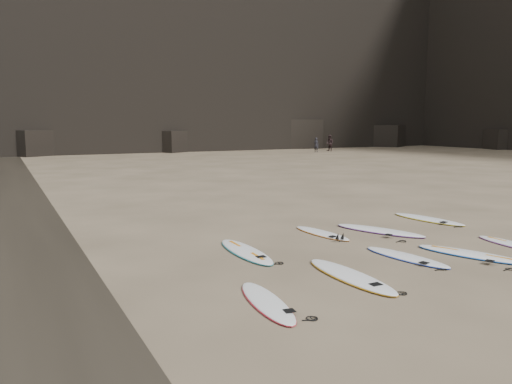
{
  "coord_description": "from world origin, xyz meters",
  "views": [
    {
      "loc": [
        -8.71,
        -8.34,
        3.19
      ],
      "look_at": [
        -3.14,
        2.48,
        1.5
      ],
      "focal_mm": 35.0,
      "sensor_mm": 36.0,
      "label": 1
    }
  ],
  "objects_px": {
    "surfboard_2": "(406,257)",
    "surfboard_6": "(322,233)",
    "person_a": "(316,145)",
    "surfboard_5": "(246,251)",
    "surfboard_0": "(267,302)",
    "surfboard_3": "(472,254)",
    "surfboard_7": "(379,230)",
    "surfboard_1": "(350,275)",
    "person_b": "(330,143)",
    "surfboard_8": "(428,219)"
  },
  "relations": [
    {
      "from": "surfboard_2",
      "to": "person_a",
      "type": "bearing_deg",
      "value": 50.2
    },
    {
      "from": "surfboard_1",
      "to": "surfboard_3",
      "type": "bearing_deg",
      "value": 1.07
    },
    {
      "from": "surfboard_5",
      "to": "surfboard_8",
      "type": "distance_m",
      "value": 7.25
    },
    {
      "from": "surfboard_1",
      "to": "person_a",
      "type": "height_order",
      "value": "person_a"
    },
    {
      "from": "surfboard_1",
      "to": "surfboard_8",
      "type": "relative_size",
      "value": 1.05
    },
    {
      "from": "surfboard_8",
      "to": "surfboard_1",
      "type": "bearing_deg",
      "value": -156.58
    },
    {
      "from": "surfboard_0",
      "to": "surfboard_8",
      "type": "relative_size",
      "value": 0.86
    },
    {
      "from": "surfboard_0",
      "to": "surfboard_3",
      "type": "relative_size",
      "value": 0.85
    },
    {
      "from": "surfboard_0",
      "to": "person_a",
      "type": "xyz_separation_m",
      "value": [
        26.78,
        38.07,
        0.76
      ]
    },
    {
      "from": "surfboard_3",
      "to": "surfboard_8",
      "type": "bearing_deg",
      "value": 36.08
    },
    {
      "from": "surfboard_6",
      "to": "person_b",
      "type": "height_order",
      "value": "person_b"
    },
    {
      "from": "surfboard_2",
      "to": "surfboard_8",
      "type": "bearing_deg",
      "value": 29.72
    },
    {
      "from": "surfboard_3",
      "to": "surfboard_8",
      "type": "height_order",
      "value": "same"
    },
    {
      "from": "surfboard_3",
      "to": "surfboard_7",
      "type": "bearing_deg",
      "value": 72.51
    },
    {
      "from": "surfboard_6",
      "to": "person_b",
      "type": "xyz_separation_m",
      "value": [
        25.15,
        34.77,
        0.87
      ]
    },
    {
      "from": "surfboard_3",
      "to": "surfboard_7",
      "type": "distance_m",
      "value": 3.11
    },
    {
      "from": "person_a",
      "to": "surfboard_7",
      "type": "bearing_deg",
      "value": 122.99
    },
    {
      "from": "surfboard_5",
      "to": "surfboard_6",
      "type": "xyz_separation_m",
      "value": [
        2.87,
        0.87,
        -0.01
      ]
    },
    {
      "from": "surfboard_2",
      "to": "surfboard_6",
      "type": "distance_m",
      "value": 3.08
    },
    {
      "from": "surfboard_3",
      "to": "surfboard_6",
      "type": "height_order",
      "value": "surfboard_3"
    },
    {
      "from": "surfboard_6",
      "to": "person_a",
      "type": "xyz_separation_m",
      "value": [
        22.71,
        33.89,
        0.76
      ]
    },
    {
      "from": "surfboard_1",
      "to": "surfboard_6",
      "type": "bearing_deg",
      "value": 64.15
    },
    {
      "from": "surfboard_5",
      "to": "person_b",
      "type": "xyz_separation_m",
      "value": [
        28.02,
        35.64,
        0.87
      ]
    },
    {
      "from": "surfboard_7",
      "to": "surfboard_8",
      "type": "height_order",
      "value": "surfboard_7"
    },
    {
      "from": "surfboard_3",
      "to": "surfboard_8",
      "type": "xyz_separation_m",
      "value": [
        2.44,
        3.72,
        -0.0
      ]
    },
    {
      "from": "surfboard_0",
      "to": "surfboard_6",
      "type": "distance_m",
      "value": 5.83
    },
    {
      "from": "surfboard_5",
      "to": "person_b",
      "type": "relative_size",
      "value": 1.49
    },
    {
      "from": "surfboard_5",
      "to": "surfboard_6",
      "type": "distance_m",
      "value": 3.0
    },
    {
      "from": "surfboard_7",
      "to": "surfboard_8",
      "type": "relative_size",
      "value": 1.05
    },
    {
      "from": "surfboard_1",
      "to": "surfboard_8",
      "type": "height_order",
      "value": "surfboard_1"
    },
    {
      "from": "surfboard_2",
      "to": "surfboard_0",
      "type": "bearing_deg",
      "value": -174.25
    },
    {
      "from": "surfboard_7",
      "to": "person_a",
      "type": "xyz_separation_m",
      "value": [
        21.01,
        34.4,
        0.75
      ]
    },
    {
      "from": "surfboard_5",
      "to": "surfboard_6",
      "type": "height_order",
      "value": "surfboard_5"
    },
    {
      "from": "surfboard_3",
      "to": "person_a",
      "type": "distance_m",
      "value": 42.92
    },
    {
      "from": "surfboard_2",
      "to": "person_a",
      "type": "xyz_separation_m",
      "value": [
        22.42,
        36.96,
        0.75
      ]
    },
    {
      "from": "surfboard_0",
      "to": "surfboard_7",
      "type": "height_order",
      "value": "surfboard_7"
    },
    {
      "from": "surfboard_2",
      "to": "surfboard_5",
      "type": "relative_size",
      "value": 0.87
    },
    {
      "from": "surfboard_6",
      "to": "surfboard_2",
      "type": "bearing_deg",
      "value": -90.13
    },
    {
      "from": "surfboard_2",
      "to": "surfboard_5",
      "type": "bearing_deg",
      "value": 136.74
    },
    {
      "from": "surfboard_2",
      "to": "surfboard_6",
      "type": "relative_size",
      "value": 1.05
    },
    {
      "from": "surfboard_8",
      "to": "surfboard_6",
      "type": "bearing_deg",
      "value": 173.34
    },
    {
      "from": "surfboard_3",
      "to": "person_b",
      "type": "relative_size",
      "value": 1.46
    },
    {
      "from": "person_a",
      "to": "person_b",
      "type": "relative_size",
      "value": 0.87
    },
    {
      "from": "surfboard_2",
      "to": "person_b",
      "type": "distance_m",
      "value": 45.28
    },
    {
      "from": "surfboard_3",
      "to": "person_b",
      "type": "distance_m",
      "value": 44.9
    },
    {
      "from": "surfboard_1",
      "to": "person_a",
      "type": "relative_size",
      "value": 1.75
    },
    {
      "from": "surfboard_0",
      "to": "person_b",
      "type": "distance_m",
      "value": 48.7
    },
    {
      "from": "surfboard_1",
      "to": "surfboard_7",
      "type": "bearing_deg",
      "value": 42.32
    },
    {
      "from": "surfboard_1",
      "to": "surfboard_2",
      "type": "xyz_separation_m",
      "value": [
        2.11,
        0.59,
        -0.01
      ]
    },
    {
      "from": "surfboard_1",
      "to": "surfboard_0",
      "type": "bearing_deg",
      "value": -166.32
    }
  ]
}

